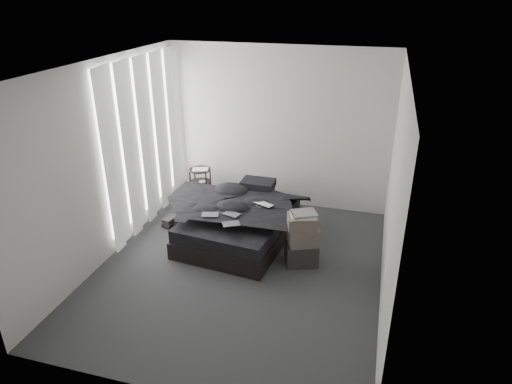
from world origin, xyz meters
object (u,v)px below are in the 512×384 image
(laptop, at_px, (262,201))
(box_lower, at_px, (301,253))
(side_stand, at_px, (201,188))
(bed, at_px, (240,231))

(laptop, relative_size, box_lower, 0.69)
(side_stand, distance_m, box_lower, 2.33)
(bed, bearing_deg, laptop, 7.50)
(bed, xyz_separation_m, box_lower, (0.99, -0.39, 0.03))
(bed, distance_m, side_stand, 1.31)
(bed, distance_m, box_lower, 1.06)
(bed, bearing_deg, side_stand, 143.81)
(side_stand, relative_size, box_lower, 1.56)
(bed, distance_m, laptop, 0.62)
(laptop, bearing_deg, side_stand, 170.25)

